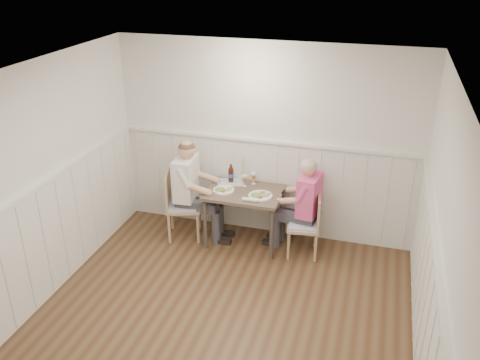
{
  "coord_description": "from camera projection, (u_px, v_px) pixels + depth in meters",
  "views": [
    {
      "loc": [
        1.4,
        -3.8,
        3.62
      ],
      "look_at": [
        -0.18,
        1.64,
        1.0
      ],
      "focal_mm": 38.0,
      "sensor_mm": 36.0,
      "label": 1
    }
  ],
  "objects": [
    {
      "name": "diner_cream",
      "position": [
        190.0,
        197.0,
        6.73
      ],
      "size": [
        0.67,
        0.46,
        1.4
      ],
      "color": "#3F3F47",
      "rests_on": "ground"
    },
    {
      "name": "dining_table",
      "position": [
        244.0,
        198.0,
        6.56
      ],
      "size": [
        0.98,
        0.7,
        0.75
      ],
      "color": "#4C3F33",
      "rests_on": "ground"
    },
    {
      "name": "chair_right",
      "position": [
        307.0,
        223.0,
        6.38
      ],
      "size": [
        0.45,
        0.45,
        0.84
      ],
      "color": "tan",
      "rests_on": "ground"
    },
    {
      "name": "beer_glass_a",
      "position": [
        254.0,
        177.0,
        6.68
      ],
      "size": [
        0.06,
        0.06,
        0.16
      ],
      "color": "silver",
      "rests_on": "dining_table"
    },
    {
      "name": "room_shell",
      "position": [
        208.0,
        204.0,
        4.55
      ],
      "size": [
        4.04,
        4.54,
        2.6
      ],
      "color": "white",
      "rests_on": "ground"
    },
    {
      "name": "chair_left",
      "position": [
        179.0,
        202.0,
        6.76
      ],
      "size": [
        0.56,
        0.56,
        0.94
      ],
      "color": "tan",
      "rests_on": "ground"
    },
    {
      "name": "rolled_napkin",
      "position": [
        250.0,
        200.0,
        6.26
      ],
      "size": [
        0.21,
        0.06,
        0.05
      ],
      "color": "white",
      "rests_on": "dining_table"
    },
    {
      "name": "grass_vase",
      "position": [
        241.0,
        170.0,
        6.73
      ],
      "size": [
        0.04,
        0.04,
        0.38
      ],
      "color": "silver",
      "rests_on": "dining_table"
    },
    {
      "name": "plate_man",
      "position": [
        260.0,
        195.0,
        6.37
      ],
      "size": [
        0.3,
        0.3,
        0.08
      ],
      "color": "white",
      "rests_on": "dining_table"
    },
    {
      "name": "wainscot",
      "position": [
        231.0,
        243.0,
        5.5
      ],
      "size": [
        4.0,
        4.49,
        1.34
      ],
      "color": "silver",
      "rests_on": "ground"
    },
    {
      "name": "ground_plane",
      "position": [
        212.0,
        335.0,
        5.19
      ],
      "size": [
        4.5,
        4.5,
        0.0
      ],
      "primitive_type": "plane",
      "color": "#482E1B"
    },
    {
      "name": "beer_bottle",
      "position": [
        231.0,
        174.0,
        6.73
      ],
      "size": [
        0.07,
        0.07,
        0.26
      ],
      "color": "#32170E",
      "rests_on": "dining_table"
    },
    {
      "name": "man_in_pink",
      "position": [
        305.0,
        212.0,
        6.44
      ],
      "size": [
        0.64,
        0.45,
        1.3
      ],
      "color": "#3F3F47",
      "rests_on": "ground"
    },
    {
      "name": "beer_glass_b",
      "position": [
        245.0,
        179.0,
        6.62
      ],
      "size": [
        0.06,
        0.06,
        0.16
      ],
      "color": "silver",
      "rests_on": "dining_table"
    },
    {
      "name": "plate_diner",
      "position": [
        222.0,
        189.0,
        6.52
      ],
      "size": [
        0.28,
        0.28,
        0.07
      ],
      "color": "white",
      "rests_on": "dining_table"
    },
    {
      "name": "gingham_mat",
      "position": [
        230.0,
        182.0,
        6.77
      ],
      "size": [
        0.41,
        0.37,
        0.01
      ],
      "color": "#627EA8",
      "rests_on": "dining_table"
    }
  ]
}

